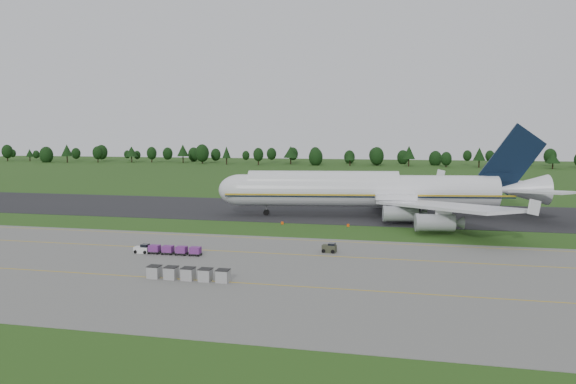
% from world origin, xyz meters
% --- Properties ---
extents(ground, '(600.00, 600.00, 0.00)m').
position_xyz_m(ground, '(0.00, 0.00, 0.00)').
color(ground, '#224514').
rests_on(ground, ground).
extents(apron, '(300.00, 52.00, 0.06)m').
position_xyz_m(apron, '(0.00, -34.00, 0.03)').
color(apron, slate).
rests_on(apron, ground).
extents(taxiway, '(300.00, 40.00, 0.08)m').
position_xyz_m(taxiway, '(0.00, 28.00, 0.04)').
color(taxiway, black).
rests_on(taxiway, ground).
extents(apron_markings, '(300.00, 30.20, 0.01)m').
position_xyz_m(apron_markings, '(0.00, -26.98, 0.06)').
color(apron_markings, '#CAA10B').
rests_on(apron_markings, apron).
extents(tree_line, '(530.15, 22.51, 11.93)m').
position_xyz_m(tree_line, '(4.50, 219.04, 6.08)').
color(tree_line, black).
rests_on(tree_line, ground).
extents(aircraft, '(76.44, 73.30, 21.38)m').
position_xyz_m(aircraft, '(19.40, 22.38, 6.10)').
color(aircraft, silver).
rests_on(aircraft, ground).
extents(baggage_train, '(11.21, 1.43, 1.38)m').
position_xyz_m(baggage_train, '(-9.48, -26.30, 0.79)').
color(baggage_train, silver).
rests_on(baggage_train, apron).
extents(utility_cart, '(2.33, 1.55, 1.21)m').
position_xyz_m(utility_cart, '(15.51, -19.25, 0.65)').
color(utility_cart, '#333726').
rests_on(utility_cart, apron).
extents(uld_row, '(11.26, 1.66, 1.64)m').
position_xyz_m(uld_row, '(0.02, -40.14, 0.89)').
color(uld_row, '#989898').
rests_on(uld_row, apron).
extents(edge_markers, '(14.38, 0.30, 0.60)m').
position_xyz_m(edge_markers, '(8.65, 6.32, 0.27)').
color(edge_markers, '#FB4C07').
rests_on(edge_markers, ground).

